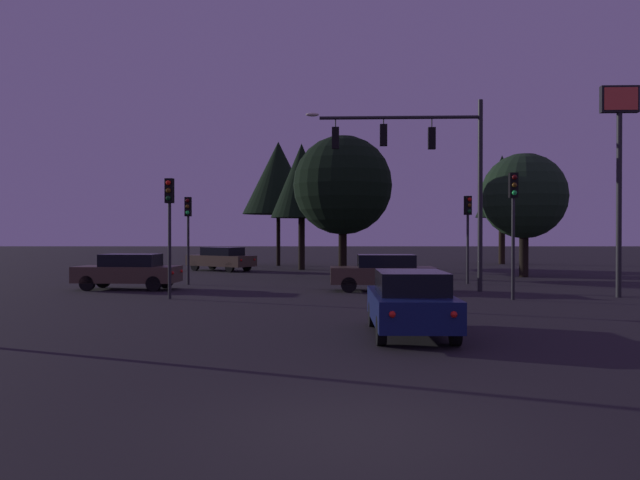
# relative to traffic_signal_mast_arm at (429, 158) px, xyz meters

# --- Properties ---
(ground_plane) EXTENTS (168.00, 168.00, 0.00)m
(ground_plane) POSITION_rel_traffic_signal_mast_arm_xyz_m (-3.95, 6.17, -5.51)
(ground_plane) COLOR black
(ground_plane) RESTS_ON ground
(traffic_signal_mast_arm) EXTENTS (7.33, 0.56, 7.92)m
(traffic_signal_mast_arm) POSITION_rel_traffic_signal_mast_arm_xyz_m (0.00, 0.00, 0.00)
(traffic_signal_mast_arm) COLOR #232326
(traffic_signal_mast_arm) RESTS_ON ground
(traffic_light_corner_left) EXTENTS (0.31, 0.36, 4.41)m
(traffic_light_corner_left) POSITION_rel_traffic_signal_mast_arm_xyz_m (-9.91, -3.11, -2.39)
(traffic_light_corner_left) COLOR #232326
(traffic_light_corner_left) RESTS_ON ground
(traffic_light_corner_right) EXTENTS (0.36, 0.39, 4.18)m
(traffic_light_corner_right) POSITION_rel_traffic_signal_mast_arm_xyz_m (2.62, 3.67, -2.55)
(traffic_light_corner_right) COLOR #232326
(traffic_light_corner_right) RESTS_ON ground
(traffic_light_median) EXTENTS (0.31, 0.35, 4.10)m
(traffic_light_median) POSITION_rel_traffic_signal_mast_arm_xyz_m (-10.58, 3.26, -2.60)
(traffic_light_median) COLOR #232326
(traffic_light_median) RESTS_ON ground
(traffic_light_far_side) EXTENTS (0.30, 0.35, 4.58)m
(traffic_light_far_side) POSITION_rel_traffic_signal_mast_arm_xyz_m (2.56, -3.43, -2.28)
(traffic_light_far_side) COLOR #232326
(traffic_light_far_side) RESTS_ON ground
(car_nearside_lane) EXTENTS (1.85, 4.21, 1.52)m
(car_nearside_lane) POSITION_rel_traffic_signal_mast_arm_xyz_m (-2.28, -11.22, -4.72)
(car_nearside_lane) COLOR #0F1947
(car_nearside_lane) RESTS_ON ground
(car_crossing_left) EXTENTS (4.43, 1.78, 1.52)m
(car_crossing_left) POSITION_rel_traffic_signal_mast_arm_xyz_m (-1.77, 0.05, -4.72)
(car_crossing_left) COLOR #473828
(car_crossing_left) RESTS_ON ground
(car_crossing_right) EXTENTS (4.48, 2.08, 1.52)m
(car_crossing_right) POSITION_rel_traffic_signal_mast_arm_xyz_m (-12.61, 0.74, -4.72)
(car_crossing_right) COLOR #473828
(car_crossing_right) RESTS_ON ground
(car_far_lane) EXTENTS (4.78, 4.07, 1.52)m
(car_far_lane) POSITION_rel_traffic_signal_mast_arm_xyz_m (-10.74, 13.95, -4.72)
(car_far_lane) COLOR #473828
(car_far_lane) RESTS_ON ground
(store_sign_illuminated) EXTENTS (1.41, 0.32, 7.92)m
(store_sign_illuminated) POSITION_rel_traffic_signal_mast_arm_xyz_m (6.80, -2.51, 0.21)
(store_sign_illuminated) COLOR #232326
(store_sign_illuminated) RESTS_ON ground
(tree_behind_sign) EXTENTS (4.10, 4.10, 8.36)m
(tree_behind_sign) POSITION_rel_traffic_signal_mast_arm_xyz_m (-5.63, 15.33, 0.35)
(tree_behind_sign) COLOR black
(tree_behind_sign) RESTS_ON ground
(tree_left_far) EXTENTS (4.69, 4.69, 6.81)m
(tree_left_far) POSITION_rel_traffic_signal_mast_arm_xyz_m (6.81, 8.37, -1.07)
(tree_left_far) COLOR black
(tree_left_far) RESTS_ON ground
(tree_center_horizon) EXTENTS (4.09, 4.09, 8.55)m
(tree_center_horizon) POSITION_rel_traffic_signal_mast_arm_xyz_m (9.90, 23.04, 0.54)
(tree_center_horizon) COLOR black
(tree_center_horizon) RESTS_ON ground
(tree_right_cluster) EXTENTS (5.50, 5.50, 7.83)m
(tree_right_cluster) POSITION_rel_traffic_signal_mast_arm_xyz_m (-3.15, 8.68, -0.45)
(tree_right_cluster) COLOR black
(tree_right_cluster) RESTS_ON ground
(tree_lot_edge) EXTENTS (5.32, 5.32, 9.21)m
(tree_lot_edge) POSITION_rel_traffic_signal_mast_arm_xyz_m (-7.50, 20.30, 1.00)
(tree_lot_edge) COLOR black
(tree_lot_edge) RESTS_ON ground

